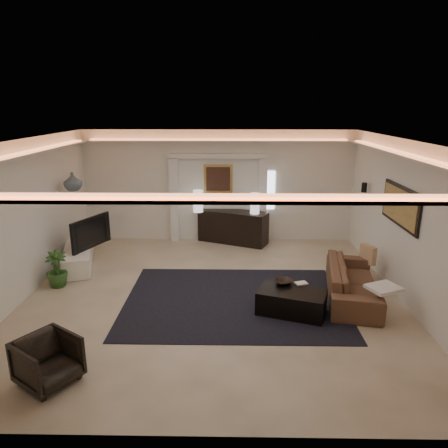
{
  "coord_description": "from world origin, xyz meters",
  "views": [
    {
      "loc": [
        0.34,
        -7.23,
        3.48
      ],
      "look_at": [
        0.2,
        0.6,
        1.25
      ],
      "focal_mm": 33.41,
      "sensor_mm": 36.0,
      "label": 1
    }
  ],
  "objects_px": {
    "sofa": "(352,282)",
    "armchair": "(48,361)",
    "console": "(233,228)",
    "coffee_table": "(292,302)"
  },
  "relations": [
    {
      "from": "sofa",
      "to": "armchair",
      "type": "bearing_deg",
      "value": 129.58
    },
    {
      "from": "console",
      "to": "sofa",
      "type": "bearing_deg",
      "value": -32.54
    },
    {
      "from": "console",
      "to": "coffee_table",
      "type": "distance_m",
      "value": 4.05
    },
    {
      "from": "sofa",
      "to": "armchair",
      "type": "distance_m",
      "value": 5.3
    },
    {
      "from": "console",
      "to": "armchair",
      "type": "bearing_deg",
      "value": -89.03
    },
    {
      "from": "console",
      "to": "coffee_table",
      "type": "bearing_deg",
      "value": -52.37
    },
    {
      "from": "armchair",
      "to": "coffee_table",
      "type": "bearing_deg",
      "value": -26.16
    },
    {
      "from": "coffee_table",
      "to": "sofa",
      "type": "bearing_deg",
      "value": 47.1
    },
    {
      "from": "sofa",
      "to": "coffee_table",
      "type": "height_order",
      "value": "sofa"
    },
    {
      "from": "console",
      "to": "sofa",
      "type": "distance_m",
      "value": 3.95
    }
  ]
}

